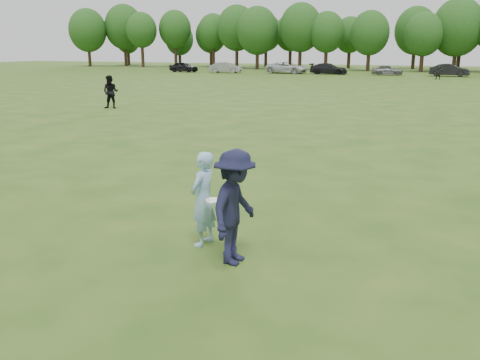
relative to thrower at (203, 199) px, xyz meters
The scene contains 13 objects.
ground 1.63m from the thrower, ahead, with size 200.00×200.00×0.00m, color #284D15.
thrower is the anchor object (origin of this frame).
defender 1.01m from the thrower, 31.72° to the right, with size 1.27×0.73×1.96m, color #171832.
player_far_a 22.65m from the thrower, 130.22° to the left, with size 0.95×0.74×1.95m, color black.
player_far_d 54.76m from the thrower, 87.28° to the left, with size 1.56×0.50×1.68m, color #272727.
car_a 67.42m from the thrower, 118.66° to the left, with size 1.74×4.31×1.47m, color black.
car_b 64.36m from the thrower, 113.44° to the left, with size 1.57×4.50×1.48m, color gray.
car_c 63.34m from the thrower, 105.72° to the left, with size 2.63×5.69×1.58m, color silver.
car_d 62.13m from the thrower, 100.54° to the left, with size 2.03×5.00×1.45m, color black.
car_e 61.54m from the thrower, 93.49° to the left, with size 1.58×3.92×1.34m, color slate.
car_f 61.41m from the thrower, 86.51° to the left, with size 1.64×4.69×1.55m, color black.
disc_in_play 0.38m from the thrower, 34.62° to the right, with size 0.30×0.30×0.06m.
treeline 77.13m from the thrower, 86.88° to the left, with size 130.35×18.39×11.74m.
Camera 1 is at (2.60, -7.86, 3.56)m, focal length 38.00 mm.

